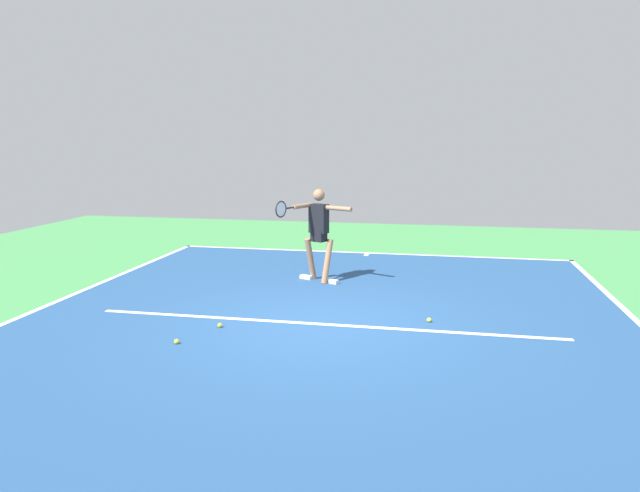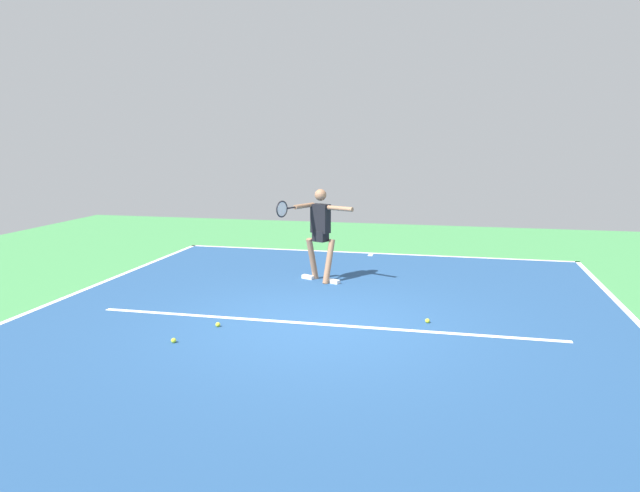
% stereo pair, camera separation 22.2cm
% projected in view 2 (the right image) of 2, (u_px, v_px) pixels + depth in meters
% --- Properties ---
extents(ground_plane, '(20.76, 20.76, 0.00)m').
position_uv_depth(ground_plane, '(319.00, 324.00, 8.38)').
color(ground_plane, '#428E4C').
extents(court_surface, '(9.02, 11.03, 0.00)m').
position_uv_depth(court_surface, '(319.00, 324.00, 8.38)').
color(court_surface, navy).
rests_on(court_surface, ground_plane).
extents(court_line_baseline_near, '(9.02, 0.10, 0.01)m').
position_uv_depth(court_line_baseline_near, '(372.00, 253.00, 13.63)').
color(court_line_baseline_near, white).
rests_on(court_line_baseline_near, ground_plane).
extents(court_line_sideline_right, '(0.10, 11.03, 0.01)m').
position_uv_depth(court_line_sideline_right, '(46.00, 305.00, 9.36)').
color(court_line_sideline_right, white).
rests_on(court_line_sideline_right, ground_plane).
extents(court_line_service, '(6.77, 0.10, 0.01)m').
position_uv_depth(court_line_service, '(319.00, 324.00, 8.38)').
color(court_line_service, white).
rests_on(court_line_service, ground_plane).
extents(court_line_centre_mark, '(0.10, 0.30, 0.01)m').
position_uv_depth(court_line_centre_mark, '(371.00, 255.00, 13.43)').
color(court_line_centre_mark, white).
rests_on(court_line_centre_mark, ground_plane).
extents(tennis_player, '(1.24, 1.12, 1.73)m').
position_uv_depth(tennis_player, '(320.00, 229.00, 10.74)').
color(tennis_player, '#9E7051').
rests_on(tennis_player, ground_plane).
extents(tennis_ball_by_baseline, '(0.07, 0.07, 0.07)m').
position_uv_depth(tennis_ball_by_baseline, '(218.00, 325.00, 8.26)').
color(tennis_ball_by_baseline, yellow).
rests_on(tennis_ball_by_baseline, ground_plane).
extents(tennis_ball_far_corner, '(0.07, 0.07, 0.07)m').
position_uv_depth(tennis_ball_far_corner, '(174.00, 340.00, 7.61)').
color(tennis_ball_far_corner, '#CCE033').
rests_on(tennis_ball_far_corner, ground_plane).
extents(tennis_ball_near_service_line, '(0.07, 0.07, 0.07)m').
position_uv_depth(tennis_ball_near_service_line, '(427.00, 321.00, 8.44)').
color(tennis_ball_near_service_line, yellow).
rests_on(tennis_ball_near_service_line, ground_plane).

